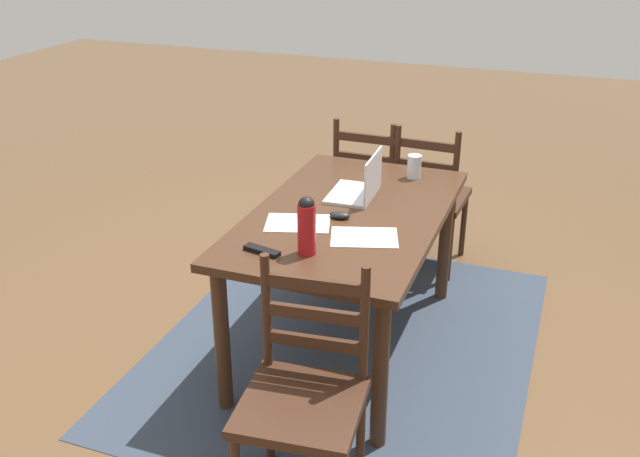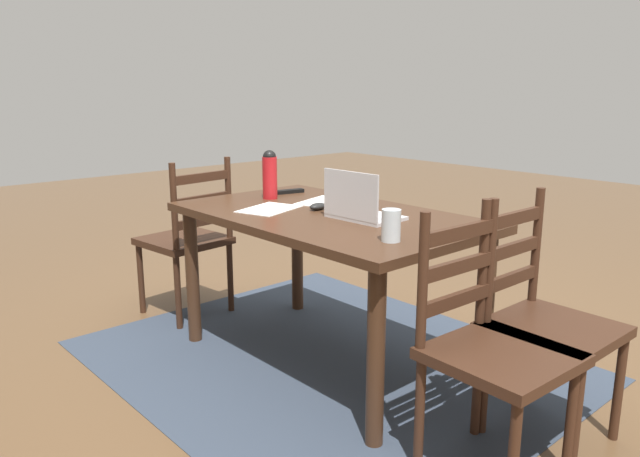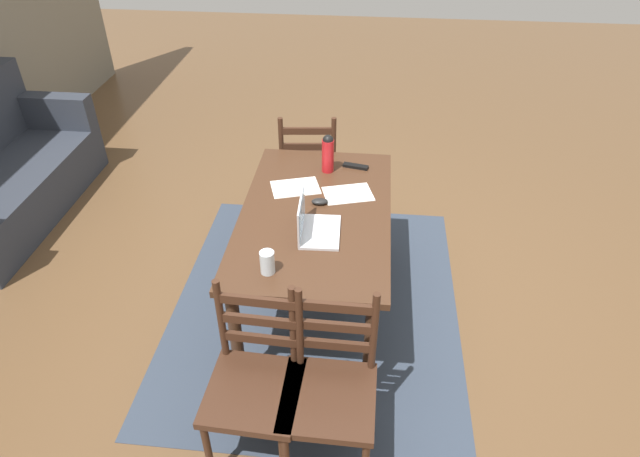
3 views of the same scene
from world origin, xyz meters
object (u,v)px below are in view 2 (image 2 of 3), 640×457
at_px(water_bottle, 270,174).
at_px(computer_mouse, 318,206).
at_px(laptop, 359,207).
at_px(chair_right_far, 188,240).
at_px(drinking_glass, 391,225).
at_px(dining_table, 327,233).
at_px(chair_left_far, 491,349).
at_px(chair_left_near, 543,323).
at_px(tv_remote, 289,191).

xyz_separation_m(water_bottle, computer_mouse, (-0.40, 0.01, -0.12)).
bearing_deg(laptop, water_bottle, -2.01).
distance_m(chair_right_far, drinking_glass, 1.64).
bearing_deg(dining_table, water_bottle, -3.27).
xyz_separation_m(chair_left_far, chair_left_near, (0.00, -0.35, 0.00)).
bearing_deg(tv_remote, chair_left_far, -1.43).
bearing_deg(chair_left_far, drinking_glass, 0.92).
distance_m(laptop, water_bottle, 0.70).
bearing_deg(chair_left_far, tv_remote, -13.69).
bearing_deg(laptop, computer_mouse, -2.45).
relative_size(laptop, computer_mouse, 3.28).
distance_m(dining_table, chair_left_near, 1.07).
bearing_deg(chair_right_far, computer_mouse, -168.73).
height_order(dining_table, chair_right_far, chair_right_far).
bearing_deg(chair_left_near, computer_mouse, 8.22).
bearing_deg(laptop, chair_left_near, -168.05).
bearing_deg(chair_right_far, tv_remote, -141.98).
bearing_deg(laptop, chair_right_far, 8.07).
height_order(dining_table, laptop, laptop).
height_order(chair_left_near, laptop, laptop).
height_order(water_bottle, drinking_glass, water_bottle).
height_order(chair_left_near, tv_remote, chair_left_near).
bearing_deg(chair_left_near, water_bottle, 5.65).
distance_m(chair_right_far, water_bottle, 0.73).
height_order(chair_left_near, chair_right_far, same).
height_order(chair_left_far, tv_remote, chair_left_far).
xyz_separation_m(chair_left_near, laptop, (0.82, 0.17, 0.36)).
bearing_deg(chair_right_far, chair_left_far, 179.93).
distance_m(chair_left_far, computer_mouse, 1.18).
height_order(laptop, tv_remote, laptop).
relative_size(dining_table, chair_left_near, 1.57).
bearing_deg(dining_table, drinking_glass, 162.07).
height_order(chair_left_far, drinking_glass, chair_left_far).
distance_m(chair_right_far, computer_mouse, 1.02).
distance_m(water_bottle, computer_mouse, 0.42).
height_order(chair_right_far, tv_remote, chair_right_far).
xyz_separation_m(chair_right_far, water_bottle, (-0.55, -0.20, 0.43)).
xyz_separation_m(dining_table, chair_right_far, (1.03, 0.17, -0.20)).
xyz_separation_m(dining_table, drinking_glass, (-0.57, 0.18, 0.16)).
bearing_deg(chair_right_far, water_bottle, -159.97).
height_order(drinking_glass, tv_remote, drinking_glass).
bearing_deg(drinking_glass, computer_mouse, -16.98).
bearing_deg(water_bottle, chair_left_far, 172.38).
bearing_deg(chair_right_far, laptop, -171.93).
height_order(chair_left_far, chair_right_far, same).
relative_size(water_bottle, drinking_glass, 2.05).
height_order(laptop, drinking_glass, laptop).
bearing_deg(tv_remote, dining_table, -8.73).
bearing_deg(laptop, chair_left_far, 167.77).
bearing_deg(drinking_glass, tv_remote, -19.45).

